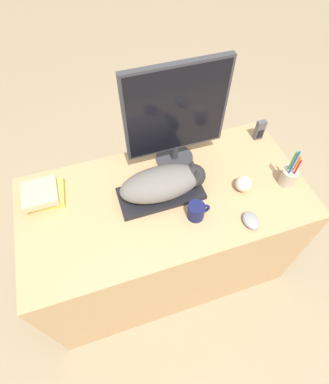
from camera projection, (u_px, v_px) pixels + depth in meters
The scene contains 11 objects.
ground_plane at pixel (182, 311), 1.83m from camera, with size 12.00×12.00×0.00m, color #998466.
desk at pixel (165, 235), 1.72m from camera, with size 1.37×0.68×0.76m.
keyboard at pixel (161, 194), 1.41m from camera, with size 0.39×0.18×0.02m.
cat at pixel (165, 182), 1.35m from camera, with size 0.40×0.18×0.13m.
monitor at pixel (176, 115), 1.31m from camera, with size 0.47×0.19×0.53m.
computer_mouse at pixel (251, 220), 1.31m from camera, with size 0.07×0.09×0.03m.
coffee_mug at pixel (197, 211), 1.31m from camera, with size 0.10×0.08×0.08m.
pen_cup at pixel (289, 176), 1.42m from camera, with size 0.07×0.07×0.23m.
baseball at pixel (243, 184), 1.41m from camera, with size 0.08×0.08×0.08m.
phone at pixel (260, 130), 1.60m from camera, with size 0.05×0.03×0.12m.
book_stack at pixel (43, 194), 1.37m from camera, with size 0.19×0.17×0.07m.
Camera 1 is at (-0.26, -0.43, 1.91)m, focal length 28.00 mm.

